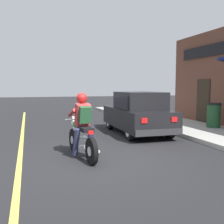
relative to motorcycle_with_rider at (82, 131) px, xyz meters
The scene contains 6 objects.
ground_plane 0.81m from the motorcycle_with_rider, 45.71° to the right, with size 80.00×80.00×0.00m, color black.
sidewalk_curb 5.80m from the motorcycle_with_rider, 27.69° to the left, with size 2.60×22.00×0.14m, color #ADAAA3.
lane_stripe 3.14m from the motorcycle_with_rider, 119.05° to the left, with size 0.12×19.80×0.01m, color #D1C64C.
motorcycle_with_rider is the anchor object (origin of this frame).
car_hatchback 3.73m from the motorcycle_with_rider, 44.81° to the left, with size 1.73×3.82×1.57m.
trash_bin 6.26m from the motorcycle_with_rider, 21.70° to the left, with size 0.56×0.56×0.98m.
Camera 1 is at (-1.58, -6.02, 1.77)m, focal length 42.00 mm.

